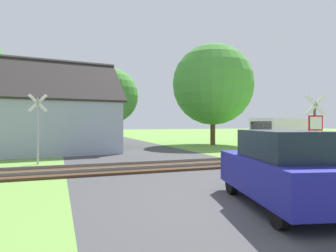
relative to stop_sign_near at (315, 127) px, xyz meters
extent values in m
plane|color=#6B9942|center=(-5.16, -3.42, -1.78)|extent=(160.00, 160.00, 0.00)
cube|color=#424244|center=(-5.16, -1.42, -1.77)|extent=(8.26, 80.00, 0.01)
cube|color=#422D1E|center=(-5.16, 3.22, -1.73)|extent=(60.00, 2.60, 0.10)
cube|color=slate|center=(-5.16, 3.94, -1.62)|extent=(60.00, 0.08, 0.12)
cube|color=slate|center=(-5.16, 2.50, -1.62)|extent=(60.00, 0.08, 0.12)
cylinder|color=brown|center=(0.01, 0.03, -0.37)|extent=(0.10, 0.10, 2.81)
cube|color=red|center=(-0.01, -0.03, 0.17)|extent=(0.59, 0.17, 0.60)
cube|color=white|center=(-0.01, -0.06, 0.17)|extent=(0.48, 0.12, 0.49)
cube|color=white|center=(-0.01, -0.03, 0.88)|extent=(0.86, 0.23, 0.88)
cube|color=white|center=(-0.01, -0.03, 0.88)|extent=(0.86, 0.23, 0.88)
cylinder|color=#9E9EA5|center=(-10.46, 6.17, -0.20)|extent=(0.09, 0.09, 3.14)
cube|color=white|center=(-10.46, 6.23, 1.12)|extent=(0.88, 0.11, 0.88)
cube|color=white|center=(-10.46, 6.23, 1.12)|extent=(0.88, 0.11, 0.88)
cube|color=#99A3B7|center=(-9.98, 11.65, -0.08)|extent=(8.46, 6.40, 3.40)
cube|color=#332D2D|center=(-9.82, 10.28, 2.87)|extent=(8.59, 4.07, 2.86)
cube|color=#332D2D|center=(-10.13, 13.03, 2.87)|extent=(8.59, 4.07, 2.86)
cube|color=brown|center=(-7.82, 11.90, 3.23)|extent=(0.55, 0.55, 1.10)
cylinder|color=#513823|center=(3.37, 14.48, -0.45)|extent=(0.44, 0.44, 2.66)
sphere|color=#478E38|center=(3.37, 14.48, 3.58)|extent=(7.18, 7.18, 7.18)
cylinder|color=#513823|center=(-5.48, 15.63, -0.53)|extent=(0.33, 0.33, 2.49)
sphere|color=#478E38|center=(-5.48, 15.63, 2.40)|extent=(4.49, 4.49, 4.49)
cube|color=white|center=(4.19, 6.65, -0.49)|extent=(4.52, 2.80, 1.90)
cube|color=white|center=(1.80, 6.10, -0.99)|extent=(1.09, 1.92, 0.90)
cube|color=#19232D|center=(2.16, 6.19, -0.15)|extent=(0.40, 1.58, 0.85)
cube|color=navy|center=(3.98, 7.59, -0.82)|extent=(3.69, 0.86, 0.16)
cylinder|color=black|center=(2.62, 7.09, -1.44)|extent=(0.70, 0.33, 0.68)
cylinder|color=black|center=(2.97, 5.57, -1.44)|extent=(0.70, 0.33, 0.68)
cylinder|color=black|center=(5.41, 7.74, -1.44)|extent=(0.70, 0.33, 0.68)
cylinder|color=black|center=(5.76, 6.22, -1.44)|extent=(0.70, 0.33, 0.68)
cube|color=navy|center=(-4.75, -3.52, -1.06)|extent=(2.55, 4.28, 0.84)
cube|color=#19232D|center=(-4.79, -3.71, -0.32)|extent=(1.88, 2.47, 0.64)
cylinder|color=black|center=(-3.74, -2.36, -1.48)|extent=(0.32, 0.63, 0.60)
cylinder|color=black|center=(-5.10, -2.03, -1.48)|extent=(0.32, 0.63, 0.60)
cylinder|color=black|center=(-5.75, -4.67, -1.48)|extent=(0.32, 0.63, 0.60)
camera|label=1|loc=(-9.57, -9.10, 0.18)|focal=32.00mm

